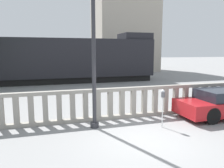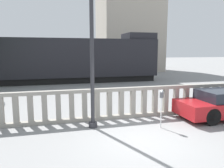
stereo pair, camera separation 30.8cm
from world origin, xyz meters
The scene contains 6 objects.
ground_plane centered at (0.00, 0.00, 0.00)m, with size 160.00×160.00×0.00m, color gray.
balustrade centered at (0.00, 2.49, 0.66)m, with size 17.67×0.24×1.32m.
lamppost centered at (-1.37, 1.64, 3.13)m, with size 0.35×0.35×5.67m.
parking_meter centered at (1.08, 0.95, 1.12)m, with size 0.14×0.14×1.44m.
train_near centered at (-2.28, 14.11, 2.06)m, with size 18.17×3.02×4.53m.
building_block centered at (7.82, 24.56, 6.59)m, with size 8.30×7.46×13.18m.
Camera 2 is at (-2.67, -6.20, 2.86)m, focal length 35.00 mm.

